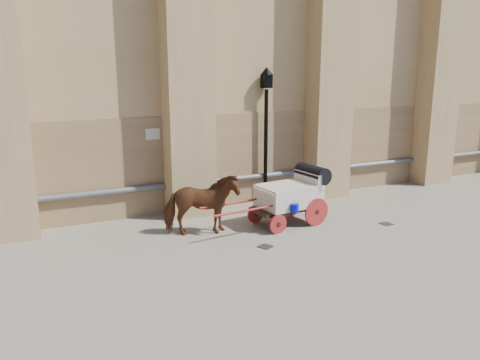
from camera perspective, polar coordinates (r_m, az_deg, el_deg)
ground at (r=11.86m, az=4.47°, el=-8.24°), size 90.00×90.00×0.00m
horse at (r=12.52m, az=-4.73°, el=-3.04°), size 2.13×1.35×1.67m
carriage at (r=13.51m, az=6.40°, el=-1.65°), size 3.82×1.45×1.64m
street_lamp at (r=15.29m, az=3.18°, el=5.85°), size 0.42×0.42×4.44m
drain_grate_near at (r=11.90m, az=3.11°, el=-8.11°), size 0.42×0.42×0.01m
drain_grate_far at (r=14.21m, az=17.40°, el=-5.13°), size 0.33×0.33×0.01m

